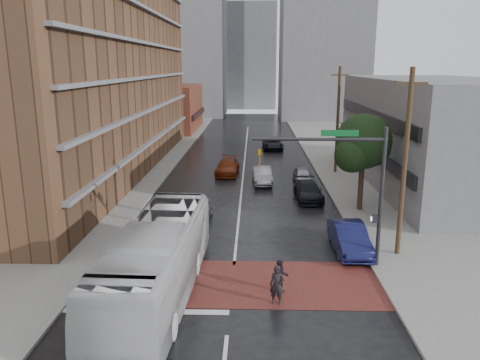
{
  "coord_description": "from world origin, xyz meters",
  "views": [
    {
      "loc": [
        0.97,
        -19.92,
        10.07
      ],
      "look_at": [
        0.18,
        6.76,
        3.5
      ],
      "focal_mm": 35.0,
      "sensor_mm": 36.0,
      "label": 1
    }
  ],
  "objects_px": {
    "car_travel_b": "(262,175)",
    "suv_travel": "(273,143)",
    "car_parked_near": "(349,238)",
    "transit_bus": "(157,261)",
    "pedestrian_a": "(277,285)",
    "car_parked_far": "(303,175)",
    "car_travel_a": "(198,211)",
    "pedestrian_b": "(280,277)",
    "car_parked_mid": "(308,191)",
    "car_travel_c": "(228,167)"
  },
  "relations": [
    {
      "from": "car_travel_b",
      "to": "suv_travel",
      "type": "bearing_deg",
      "value": 81.19
    },
    {
      "from": "car_parked_near",
      "to": "suv_travel",
      "type": "bearing_deg",
      "value": 93.8
    },
    {
      "from": "transit_bus",
      "to": "pedestrian_a",
      "type": "distance_m",
      "value": 5.33
    },
    {
      "from": "transit_bus",
      "to": "car_parked_far",
      "type": "height_order",
      "value": "transit_bus"
    },
    {
      "from": "car_travel_a",
      "to": "pedestrian_b",
      "type": "bearing_deg",
      "value": -63.53
    },
    {
      "from": "transit_bus",
      "to": "suv_travel",
      "type": "height_order",
      "value": "transit_bus"
    },
    {
      "from": "car_parked_mid",
      "to": "car_parked_far",
      "type": "relative_size",
      "value": 1.25
    },
    {
      "from": "car_travel_a",
      "to": "car_travel_c",
      "type": "relative_size",
      "value": 0.85
    },
    {
      "from": "car_parked_far",
      "to": "suv_travel",
      "type": "bearing_deg",
      "value": 96.1
    },
    {
      "from": "car_parked_near",
      "to": "car_parked_far",
      "type": "distance_m",
      "value": 15.93
    },
    {
      "from": "car_parked_near",
      "to": "car_parked_mid",
      "type": "xyz_separation_m",
      "value": [
        -1.1,
        10.29,
        -0.11
      ]
    },
    {
      "from": "pedestrian_b",
      "to": "car_parked_mid",
      "type": "relative_size",
      "value": 0.33
    },
    {
      "from": "suv_travel",
      "to": "car_parked_mid",
      "type": "bearing_deg",
      "value": -86.91
    },
    {
      "from": "pedestrian_b",
      "to": "car_travel_c",
      "type": "height_order",
      "value": "pedestrian_b"
    },
    {
      "from": "car_parked_mid",
      "to": "car_parked_near",
      "type": "bearing_deg",
      "value": -86.33
    },
    {
      "from": "suv_travel",
      "to": "car_parked_mid",
      "type": "relative_size",
      "value": 1.08
    },
    {
      "from": "car_travel_a",
      "to": "car_parked_far",
      "type": "bearing_deg",
      "value": 54.19
    },
    {
      "from": "car_travel_b",
      "to": "car_travel_a",
      "type": "bearing_deg",
      "value": -116.58
    },
    {
      "from": "transit_bus",
      "to": "car_parked_far",
      "type": "distance_m",
      "value": 23.13
    },
    {
      "from": "car_parked_mid",
      "to": "pedestrian_a",
      "type": "bearing_deg",
      "value": -103.46
    },
    {
      "from": "car_parked_near",
      "to": "car_parked_mid",
      "type": "height_order",
      "value": "car_parked_near"
    },
    {
      "from": "car_parked_near",
      "to": "transit_bus",
      "type": "bearing_deg",
      "value": -151.15
    },
    {
      "from": "car_travel_a",
      "to": "car_parked_near",
      "type": "bearing_deg",
      "value": -28.5
    },
    {
      "from": "transit_bus",
      "to": "car_parked_near",
      "type": "height_order",
      "value": "transit_bus"
    },
    {
      "from": "transit_bus",
      "to": "pedestrian_b",
      "type": "bearing_deg",
      "value": 8.46
    },
    {
      "from": "car_travel_a",
      "to": "car_parked_mid",
      "type": "xyz_separation_m",
      "value": [
        7.86,
        5.4,
        -0.03
      ]
    },
    {
      "from": "transit_bus",
      "to": "car_parked_near",
      "type": "relative_size",
      "value": 2.58
    },
    {
      "from": "car_travel_b",
      "to": "car_parked_mid",
      "type": "distance_m",
      "value": 6.02
    },
    {
      "from": "car_travel_c",
      "to": "car_parked_far",
      "type": "bearing_deg",
      "value": -18.74
    },
    {
      "from": "car_travel_b",
      "to": "car_travel_c",
      "type": "relative_size",
      "value": 0.9
    },
    {
      "from": "pedestrian_b",
      "to": "car_travel_a",
      "type": "bearing_deg",
      "value": 112.56
    },
    {
      "from": "pedestrian_a",
      "to": "car_parked_far",
      "type": "height_order",
      "value": "pedestrian_a"
    },
    {
      "from": "car_travel_c",
      "to": "suv_travel",
      "type": "xyz_separation_m",
      "value": [
        4.79,
        13.77,
        -0.0
      ]
    },
    {
      "from": "pedestrian_a",
      "to": "car_parked_far",
      "type": "bearing_deg",
      "value": 96.35
    },
    {
      "from": "transit_bus",
      "to": "car_parked_mid",
      "type": "xyz_separation_m",
      "value": [
        8.42,
        15.86,
        -1.05
      ]
    },
    {
      "from": "car_parked_mid",
      "to": "suv_travel",
      "type": "bearing_deg",
      "value": 92.45
    },
    {
      "from": "pedestrian_b",
      "to": "car_travel_c",
      "type": "distance_m",
      "value": 23.94
    },
    {
      "from": "suv_travel",
      "to": "car_parked_mid",
      "type": "height_order",
      "value": "suv_travel"
    },
    {
      "from": "car_travel_a",
      "to": "car_travel_b",
      "type": "distance_m",
      "value": 11.21
    },
    {
      "from": "pedestrian_b",
      "to": "suv_travel",
      "type": "height_order",
      "value": "pedestrian_b"
    },
    {
      "from": "pedestrian_a",
      "to": "pedestrian_b",
      "type": "relative_size",
      "value": 1.14
    },
    {
      "from": "pedestrian_a",
      "to": "car_parked_mid",
      "type": "bearing_deg",
      "value": 93.89
    },
    {
      "from": "transit_bus",
      "to": "car_travel_c",
      "type": "bearing_deg",
      "value": 88.07
    },
    {
      "from": "car_parked_far",
      "to": "pedestrian_b",
      "type": "bearing_deg",
      "value": -99.28
    },
    {
      "from": "car_travel_b",
      "to": "car_parked_mid",
      "type": "bearing_deg",
      "value": -58.34
    },
    {
      "from": "transit_bus",
      "to": "suv_travel",
      "type": "distance_m",
      "value": 38.58
    },
    {
      "from": "pedestrian_a",
      "to": "suv_travel",
      "type": "bearing_deg",
      "value": 102.99
    },
    {
      "from": "car_travel_a",
      "to": "car_travel_b",
      "type": "bearing_deg",
      "value": 67.1
    },
    {
      "from": "car_parked_mid",
      "to": "car_parked_far",
      "type": "distance_m",
      "value": 5.61
    },
    {
      "from": "transit_bus",
      "to": "car_travel_a",
      "type": "relative_size",
      "value": 2.98
    }
  ]
}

